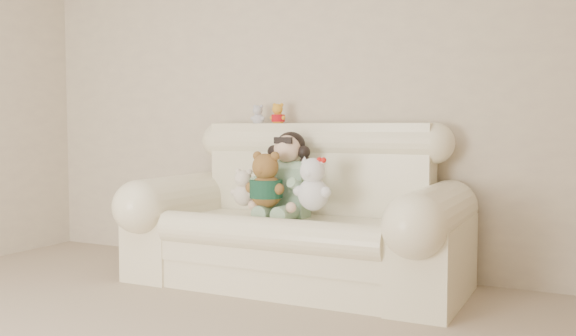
{
  "coord_description": "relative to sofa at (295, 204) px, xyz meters",
  "views": [
    {
      "loc": [
        1.88,
        -1.56,
        1.0
      ],
      "look_at": [
        0.18,
        1.9,
        0.75
      ],
      "focal_mm": 39.31,
      "sensor_mm": 36.0,
      "label": 1
    }
  ],
  "objects": [
    {
      "name": "wall_back",
      "position": [
        -0.18,
        0.5,
        0.78
      ],
      "size": [
        4.5,
        0.0,
        4.5
      ],
      "primitive_type": "plane",
      "rotation": [
        1.57,
        0.0,
        0.0
      ],
      "color": "#BEAD97",
      "rests_on": "ground"
    },
    {
      "name": "brown_teddy",
      "position": [
        -0.14,
        -0.12,
        0.19
      ],
      "size": [
        0.31,
        0.27,
        0.41
      ],
      "primitive_type": null,
      "rotation": [
        0.0,
        0.0,
        0.3
      ],
      "color": "brown",
      "rests_on": "sofa"
    },
    {
      "name": "seated_child",
      "position": [
        -0.09,
        0.08,
        0.19
      ],
      "size": [
        0.34,
        0.42,
        0.56
      ],
      "primitive_type": null,
      "rotation": [
        0.0,
        0.0,
        -0.02
      ],
      "color": "#2A7532",
      "rests_on": "sofa"
    },
    {
      "name": "white_cat",
      "position": [
        0.17,
        -0.09,
        0.18
      ],
      "size": [
        0.26,
        0.21,
        0.39
      ],
      "primitive_type": null,
      "rotation": [
        0.0,
        0.0,
        0.08
      ],
      "color": "white",
      "rests_on": "sofa"
    },
    {
      "name": "cream_teddy",
      "position": [
        -0.32,
        -0.09,
        0.12
      ],
      "size": [
        0.22,
        0.19,
        0.28
      ],
      "primitive_type": null,
      "rotation": [
        0.0,
        0.0,
        0.38
      ],
      "color": "silver",
      "rests_on": "sofa"
    },
    {
      "name": "grey_mini_plush",
      "position": [
        -0.45,
        0.35,
        0.58
      ],
      "size": [
        0.13,
        0.12,
        0.17
      ],
      "primitive_type": null,
      "rotation": [
        0.0,
        0.0,
        0.32
      ],
      "color": "silver",
      "rests_on": "sofa"
    },
    {
      "name": "yellow_mini_bear",
      "position": [
        -0.29,
        0.34,
        0.59
      ],
      "size": [
        0.13,
        0.11,
        0.18
      ],
      "primitive_type": null,
      "rotation": [
        0.0,
        0.0,
        -0.2
      ],
      "color": "#FFB035",
      "rests_on": "sofa"
    },
    {
      "name": "sofa",
      "position": [
        0.0,
        0.0,
        0.0
      ],
      "size": [
        2.1,
        0.95,
        1.03
      ],
      "primitive_type": null,
      "color": "#FFF3CD",
      "rests_on": "floor"
    }
  ]
}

